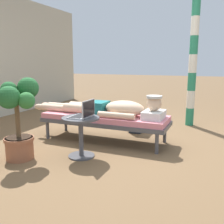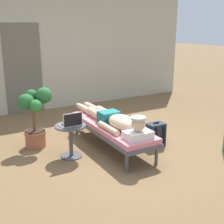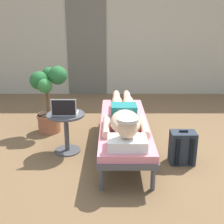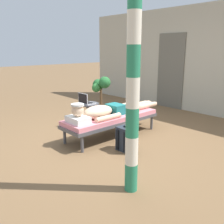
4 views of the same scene
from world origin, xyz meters
The scene contains 8 objects.
ground_plane centered at (0.00, 0.00, 0.00)m, with size 40.00×40.00×0.00m, color brown.
lounge_chair centered at (0.01, 0.16, 0.35)m, with size 0.63×1.97×0.42m.
person_reclining centered at (0.01, 0.07, 0.52)m, with size 0.53×2.17×0.33m.
side_table centered at (-0.74, 0.16, 0.36)m, with size 0.48×0.48×0.52m.
laptop centered at (-0.74, 0.11, 0.58)m, with size 0.31×0.24×0.23m.
backpack centered at (0.70, -0.14, 0.20)m, with size 0.30×0.26×0.42m.
potted_plant centered at (-1.09, 0.83, 0.56)m, with size 0.56×0.47×1.02m.
porch_post centered at (1.57, -0.94, 1.18)m, with size 0.15×0.15×2.36m.
Camera 1 is at (-3.49, -1.44, 1.21)m, focal length 40.93 mm.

